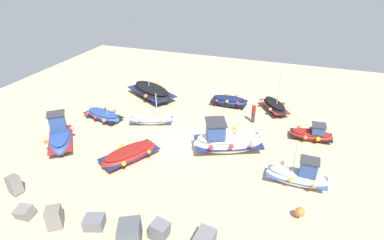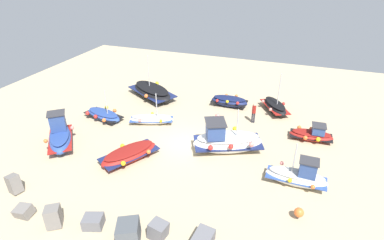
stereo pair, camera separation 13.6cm
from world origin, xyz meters
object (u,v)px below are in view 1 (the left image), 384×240
fishing_boat_7 (60,136)px  person_walking (254,112)px  fishing_boat_3 (152,92)px  fishing_boat_5 (274,106)px  mooring_buoy_0 (300,212)px  fishing_boat_2 (229,101)px  fishing_boat_6 (298,176)px  fishing_boat_8 (312,134)px  fishing_boat_1 (151,119)px  mooring_buoy_1 (218,116)px  fishing_boat_4 (130,154)px  fishing_boat_9 (103,115)px  fishing_boat_0 (227,141)px

fishing_boat_7 → person_walking: size_ratio=2.32×
fishing_boat_3 → fishing_boat_7: (2.51, 10.05, 0.15)m
fishing_boat_5 → mooring_buoy_0: bearing=160.3°
fishing_boat_3 → fishing_boat_2: bearing=34.9°
fishing_boat_6 → fishing_boat_8: fishing_boat_6 is taller
fishing_boat_1 → mooring_buoy_1: size_ratio=6.30×
fishing_boat_4 → fishing_boat_9: fishing_boat_9 is taller
person_walking → mooring_buoy_1: 3.02m
fishing_boat_2 → mooring_buoy_0: bearing=119.0°
fishing_boat_4 → mooring_buoy_0: fishing_boat_4 is taller
fishing_boat_2 → fishing_boat_6: fishing_boat_6 is taller
fishing_boat_8 → fishing_boat_9: size_ratio=0.83×
fishing_boat_2 → fishing_boat_4: size_ratio=0.77×
fishing_boat_2 → fishing_boat_9: 11.34m
person_walking → mooring_buoy_0: bearing=16.9°
person_walking → fishing_boat_9: bearing=-79.1°
fishing_boat_6 → fishing_boat_7: size_ratio=0.92×
fishing_boat_5 → mooring_buoy_1: 5.48m
fishing_boat_4 → fishing_boat_5: fishing_boat_5 is taller
mooring_buoy_0 → fishing_boat_9: bearing=-21.0°
fishing_boat_1 → fishing_boat_9: fishing_boat_9 is taller
fishing_boat_6 → mooring_buoy_1: 9.32m
fishing_boat_2 → fishing_boat_6: bearing=125.0°
fishing_boat_0 → fishing_boat_1: size_ratio=1.39×
fishing_boat_0 → fishing_boat_2: fishing_boat_0 is taller
fishing_boat_5 → fishing_boat_6: size_ratio=0.99×
fishing_boat_4 → fishing_boat_9: bearing=-101.4°
mooring_buoy_0 → fishing_boat_2: bearing=-61.4°
fishing_boat_8 → mooring_buoy_0: 8.70m
fishing_boat_7 → fishing_boat_0: bearing=-112.9°
fishing_boat_5 → mooring_buoy_0: size_ratio=5.28×
fishing_boat_6 → person_walking: 7.99m
fishing_boat_0 → fishing_boat_3: fishing_boat_3 is taller
fishing_boat_8 → fishing_boat_6: bearing=-100.1°
fishing_boat_5 → fishing_boat_8: bearing=-172.4°
fishing_boat_8 → fishing_boat_1: bearing=-174.4°
fishing_boat_4 → fishing_boat_7: fishing_boat_7 is taller
fishing_boat_8 → fishing_boat_9: bearing=-174.2°
fishing_boat_9 → mooring_buoy_1: size_ratio=6.34×
fishing_boat_1 → mooring_buoy_1: 5.59m
fishing_boat_9 → fishing_boat_1: bearing=-156.6°
fishing_boat_4 → mooring_buoy_1: bearing=-179.2°
fishing_boat_6 → fishing_boat_5: bearing=105.6°
fishing_boat_3 → fishing_boat_4: (-3.19, 9.98, -0.17)m
fishing_boat_7 → fishing_boat_5: bearing=-91.6°
fishing_boat_2 → mooring_buoy_0: size_ratio=4.82×
fishing_boat_2 → fishing_boat_8: 8.22m
fishing_boat_7 → mooring_buoy_0: fishing_boat_7 is taller
fishing_boat_0 → mooring_buoy_1: size_ratio=8.75×
fishing_boat_4 → fishing_boat_7: bearing=-59.4°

